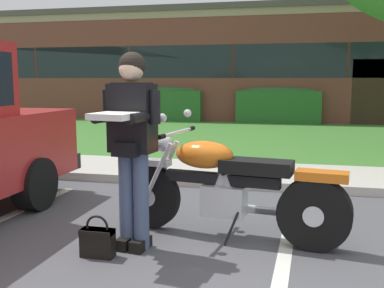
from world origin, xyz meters
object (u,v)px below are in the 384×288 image
at_px(handbag, 98,240).
at_px(hedge_left, 157,103).
at_px(rider_person, 131,135).
at_px(brick_building, 250,68).
at_px(motorcycle, 236,188).
at_px(hedge_center_left, 278,105).

xyz_separation_m(handbag, hedge_left, (-3.14, 11.78, 0.51)).
distance_m(rider_person, handbag, 0.92).
height_order(rider_person, hedge_left, rider_person).
height_order(handbag, hedge_left, hedge_left).
bearing_deg(rider_person, hedge_left, 106.29).
bearing_deg(hedge_left, brick_building, 64.51).
xyz_separation_m(motorcycle, hedge_left, (-4.21, 11.09, 0.17)).
distance_m(motorcycle, handbag, 1.31).
relative_size(motorcycle, handbag, 6.21).
bearing_deg(brick_building, hedge_center_left, -74.87).
relative_size(hedge_center_left, brick_building, 0.13).
height_order(motorcycle, hedge_left, hedge_left).
bearing_deg(handbag, rider_person, 46.44).
height_order(hedge_left, hedge_center_left, same).
xyz_separation_m(motorcycle, handbag, (-1.07, -0.69, -0.34)).
relative_size(motorcycle, hedge_left, 0.69).
bearing_deg(hedge_center_left, rider_person, -93.97).
height_order(motorcycle, rider_person, rider_person).
bearing_deg(hedge_center_left, brick_building, 105.13).
relative_size(motorcycle, rider_person, 1.31).
bearing_deg(hedge_left, hedge_center_left, 0.00).
relative_size(motorcycle, brick_building, 0.10).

